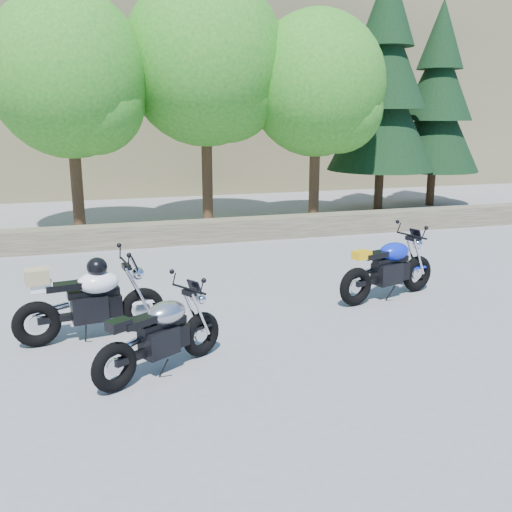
# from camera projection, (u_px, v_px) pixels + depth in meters

# --- Properties ---
(ground) EXTENTS (90.00, 90.00, 0.00)m
(ground) POSITION_uv_depth(u_px,v_px,m) (262.00, 325.00, 8.08)
(ground) COLOR gray
(ground) RESTS_ON ground
(stone_wall) EXTENTS (22.00, 0.55, 0.50)m
(stone_wall) POSITION_uv_depth(u_px,v_px,m) (193.00, 232.00, 13.14)
(stone_wall) COLOR brown
(stone_wall) RESTS_ON ground
(hillside) EXTENTS (80.00, 30.00, 15.00)m
(hillside) POSITION_uv_depth(u_px,v_px,m) (171.00, 32.00, 33.12)
(hillside) COLOR brown
(hillside) RESTS_ON ground
(tree_decid_left) EXTENTS (3.67, 3.67, 5.62)m
(tree_decid_left) POSITION_uv_depth(u_px,v_px,m) (74.00, 81.00, 13.18)
(tree_decid_left) COLOR #382314
(tree_decid_left) RESTS_ON ground
(tree_decid_mid) EXTENTS (4.08, 4.08, 6.24)m
(tree_decid_mid) POSITION_uv_depth(u_px,v_px,m) (210.00, 67.00, 14.36)
(tree_decid_mid) COLOR #382314
(tree_decid_mid) RESTS_ON ground
(tree_decid_right) EXTENTS (3.54, 3.54, 5.41)m
(tree_decid_right) POSITION_uv_depth(u_px,v_px,m) (321.00, 90.00, 14.70)
(tree_decid_right) COLOR #382314
(tree_decid_right) RESTS_ON ground
(conifer_near) EXTENTS (3.17, 3.17, 7.06)m
(conifer_near) POSITION_uv_depth(u_px,v_px,m) (384.00, 86.00, 16.51)
(conifer_near) COLOR #382314
(conifer_near) RESTS_ON ground
(conifer_far) EXTENTS (2.82, 2.82, 6.27)m
(conifer_far) POSITION_uv_depth(u_px,v_px,m) (437.00, 101.00, 17.78)
(conifer_far) COLOR #382314
(conifer_far) RESTS_ON ground
(silver_bike) EXTENTS (1.62, 1.07, 0.91)m
(silver_bike) POSITION_uv_depth(u_px,v_px,m) (161.00, 336.00, 6.51)
(silver_bike) COLOR black
(silver_bike) RESTS_ON ground
(white_bike) EXTENTS (1.98, 0.62, 1.09)m
(white_bike) POSITION_uv_depth(u_px,v_px,m) (90.00, 300.00, 7.48)
(white_bike) COLOR black
(white_bike) RESTS_ON ground
(blue_bike) EXTENTS (1.94, 0.79, 0.99)m
(blue_bike) POSITION_uv_depth(u_px,v_px,m) (389.00, 269.00, 9.15)
(blue_bike) COLOR black
(blue_bike) RESTS_ON ground
(backpack) EXTENTS (0.32, 0.28, 0.42)m
(backpack) POSITION_uv_depth(u_px,v_px,m) (394.00, 263.00, 10.60)
(backpack) COLOR black
(backpack) RESTS_ON ground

